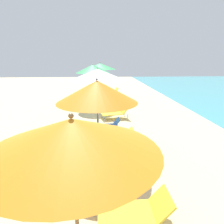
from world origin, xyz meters
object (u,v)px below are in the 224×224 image
at_px(lounger_fifth_shoreside, 116,112).
at_px(umbrella_farthest, 100,66).
at_px(umbrella_fourth, 97,92).
at_px(lounger_farthest_inland, 110,98).
at_px(cooler_box, 120,108).
at_px(lounger_fifth_inland, 108,125).
at_px(lounger_sixth_shoreside, 103,100).
at_px(lounger_fourth_shoreside, 118,136).
at_px(umbrella_sixth, 93,69).
at_px(umbrella_fifth, 98,74).
at_px(umbrella_third, 72,136).
at_px(lounger_third_shoreside, 136,210).
at_px(lounger_farthest_shoreside, 111,92).

xyz_separation_m(lounger_fifth_shoreside, umbrella_farthest, (-0.78, 5.60, 2.21)).
height_order(umbrella_fourth, lounger_farthest_inland, umbrella_fourth).
bearing_deg(umbrella_farthest, umbrella_fourth, -90.80).
xyz_separation_m(umbrella_farthest, cooler_box, (1.19, -3.95, -2.37)).
height_order(lounger_fifth_inland, lounger_farthest_inland, lounger_farthest_inland).
bearing_deg(umbrella_farthest, lounger_sixth_shoreside, -85.88).
bearing_deg(lounger_fourth_shoreside, umbrella_farthest, -85.52).
xyz_separation_m(umbrella_fourth, umbrella_sixth, (-0.33, 7.00, 0.30)).
bearing_deg(lounger_fifth_inland, lounger_sixth_shoreside, -90.65).
bearing_deg(umbrella_fourth, umbrella_farthest, 89.20).
xyz_separation_m(umbrella_sixth, cooler_box, (1.67, -0.86, -2.34)).
relative_size(umbrella_fifth, lounger_fifth_shoreside, 1.78).
height_order(umbrella_third, lounger_sixth_shoreside, umbrella_third).
bearing_deg(umbrella_fourth, lounger_fourth_shoreside, 58.75).
height_order(lounger_third_shoreside, umbrella_farthest, umbrella_farthest).
bearing_deg(lounger_farthest_shoreside, umbrella_third, 75.87).
distance_m(umbrella_third, umbrella_fifth, 7.19).
bearing_deg(umbrella_farthest, lounger_fourth_shoreside, -86.19).
bearing_deg(lounger_sixth_shoreside, umbrella_third, 81.05).
relative_size(lounger_fifth_inland, lounger_farthest_shoreside, 0.79).
distance_m(lounger_sixth_shoreside, lounger_farthest_inland, 1.01).
bearing_deg(lounger_fifth_shoreside, umbrella_third, 70.72).
bearing_deg(lounger_fourth_shoreside, lounger_fifth_shoreside, -92.60).
distance_m(lounger_third_shoreside, lounger_fourth_shoreside, 3.68).
bearing_deg(lounger_farthest_inland, lounger_fifth_inland, 78.24).
bearing_deg(lounger_fifth_shoreside, lounger_fourth_shoreside, 75.45).
xyz_separation_m(lounger_third_shoreside, lounger_fifth_shoreside, (0.16, 6.96, 0.09)).
bearing_deg(lounger_fifth_shoreside, umbrella_sixth, -74.72).
relative_size(umbrella_fourth, umbrella_sixth, 0.92).
distance_m(lounger_fourth_shoreside, umbrella_sixth, 6.29).
bearing_deg(lounger_fourth_shoreside, umbrella_third, 79.54).
distance_m(umbrella_farthest, lounger_farthest_inland, 2.70).
bearing_deg(umbrella_fourth, umbrella_sixth, 92.73).
bearing_deg(cooler_box, lounger_fifth_inland, -104.68).
bearing_deg(lounger_fifth_inland, umbrella_sixth, -82.33).
bearing_deg(lounger_farthest_shoreside, lounger_fifth_inland, 76.56).
xyz_separation_m(lounger_sixth_shoreside, lounger_farthest_shoreside, (0.72, 3.14, 0.06)).
xyz_separation_m(umbrella_fifth, umbrella_farthest, (0.15, 6.56, 0.12)).
bearing_deg(umbrella_third, lounger_fifth_shoreside, 82.00).
relative_size(lounger_third_shoreside, lounger_fifth_shoreside, 0.92).
bearing_deg(lounger_fourth_shoreside, lounger_sixth_shoreside, -85.61).
distance_m(umbrella_third, lounger_fifth_shoreside, 8.48).
relative_size(umbrella_sixth, lounger_farthest_shoreside, 1.89).
height_order(umbrella_third, umbrella_fifth, umbrella_fifth).
distance_m(lounger_third_shoreside, umbrella_farthest, 12.79).
height_order(lounger_fifth_inland, umbrella_sixth, umbrella_sixth).
bearing_deg(lounger_fifth_inland, umbrella_fifth, -68.25).
bearing_deg(lounger_farthest_inland, umbrella_sixth, 49.20).
distance_m(lounger_fourth_shoreside, lounger_sixth_shoreside, 6.77).
relative_size(lounger_fourth_shoreside, lounger_fifth_inland, 1.06).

